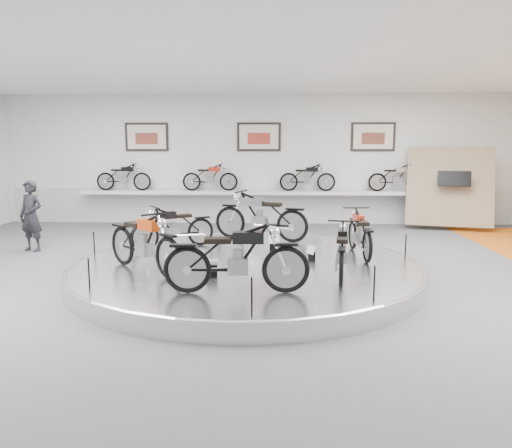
{
  "coord_description": "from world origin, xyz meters",
  "views": [
    {
      "loc": [
        0.53,
        -8.65,
        2.41
      ],
      "look_at": [
        0.16,
        0.6,
        0.97
      ],
      "focal_mm": 35.0,
      "sensor_mm": 36.0,
      "label": 1
    }
  ],
  "objects_px": {
    "shelf": "(259,193)",
    "visitor": "(31,216)",
    "bike_f": "(342,250)",
    "bike_c": "(173,227)",
    "display_platform": "(247,270)",
    "bike_b": "(261,216)",
    "bike_e": "(237,258)",
    "bike_d": "(144,241)",
    "bike_a": "(360,233)"
  },
  "relations": [
    {
      "from": "shelf",
      "to": "visitor",
      "type": "height_order",
      "value": "visitor"
    },
    {
      "from": "bike_f",
      "to": "bike_c",
      "type": "bearing_deg",
      "value": 64.03
    },
    {
      "from": "display_platform",
      "to": "shelf",
      "type": "height_order",
      "value": "shelf"
    },
    {
      "from": "visitor",
      "to": "bike_b",
      "type": "bearing_deg",
      "value": 16.04
    },
    {
      "from": "bike_b",
      "to": "shelf",
      "type": "bearing_deg",
      "value": -67.62
    },
    {
      "from": "display_platform",
      "to": "bike_e",
      "type": "relative_size",
      "value": 3.57
    },
    {
      "from": "bike_d",
      "to": "visitor",
      "type": "relative_size",
      "value": 1.1
    },
    {
      "from": "display_platform",
      "to": "bike_e",
      "type": "xyz_separation_m",
      "value": [
        -0.03,
        -1.96,
        0.68
      ]
    },
    {
      "from": "bike_b",
      "to": "bike_f",
      "type": "distance_m",
      "value": 3.49
    },
    {
      "from": "display_platform",
      "to": "bike_c",
      "type": "height_order",
      "value": "bike_c"
    },
    {
      "from": "bike_d",
      "to": "bike_e",
      "type": "xyz_separation_m",
      "value": [
        1.65,
        -1.16,
        -0.0
      ]
    },
    {
      "from": "bike_b",
      "to": "bike_c",
      "type": "xyz_separation_m",
      "value": [
        -1.78,
        -1.01,
        -0.11
      ]
    },
    {
      "from": "bike_d",
      "to": "bike_f",
      "type": "height_order",
      "value": "bike_d"
    },
    {
      "from": "bike_d",
      "to": "display_platform",
      "type": "bearing_deg",
      "value": 68.63
    },
    {
      "from": "display_platform",
      "to": "bike_a",
      "type": "distance_m",
      "value": 2.34
    },
    {
      "from": "bike_b",
      "to": "bike_c",
      "type": "distance_m",
      "value": 2.05
    },
    {
      "from": "shelf",
      "to": "visitor",
      "type": "relative_size",
      "value": 6.69
    },
    {
      "from": "shelf",
      "to": "bike_d",
      "type": "height_order",
      "value": "bike_d"
    },
    {
      "from": "bike_c",
      "to": "visitor",
      "type": "height_order",
      "value": "visitor"
    },
    {
      "from": "bike_a",
      "to": "visitor",
      "type": "relative_size",
      "value": 0.94
    },
    {
      "from": "bike_c",
      "to": "bike_f",
      "type": "xyz_separation_m",
      "value": [
        3.2,
        -2.18,
        -0.01
      ]
    },
    {
      "from": "shelf",
      "to": "bike_f",
      "type": "xyz_separation_m",
      "value": [
        1.61,
        -7.39,
        -0.26
      ]
    },
    {
      "from": "shelf",
      "to": "bike_c",
      "type": "relative_size",
      "value": 7.13
    },
    {
      "from": "bike_b",
      "to": "bike_c",
      "type": "height_order",
      "value": "bike_b"
    },
    {
      "from": "display_platform",
      "to": "bike_c",
      "type": "relative_size",
      "value": 4.15
    },
    {
      "from": "bike_a",
      "to": "bike_e",
      "type": "bearing_deg",
      "value": 136.22
    },
    {
      "from": "bike_d",
      "to": "visitor",
      "type": "height_order",
      "value": "visitor"
    },
    {
      "from": "shelf",
      "to": "bike_e",
      "type": "bearing_deg",
      "value": -90.2
    },
    {
      "from": "shelf",
      "to": "bike_a",
      "type": "height_order",
      "value": "bike_a"
    },
    {
      "from": "shelf",
      "to": "bike_e",
      "type": "relative_size",
      "value": 6.14
    },
    {
      "from": "display_platform",
      "to": "bike_f",
      "type": "relative_size",
      "value": 4.24
    },
    {
      "from": "display_platform",
      "to": "bike_f",
      "type": "xyz_separation_m",
      "value": [
        1.61,
        -0.99,
        0.59
      ]
    },
    {
      "from": "bike_e",
      "to": "bike_b",
      "type": "bearing_deg",
      "value": 84.34
    },
    {
      "from": "bike_f",
      "to": "visitor",
      "type": "relative_size",
      "value": 0.92
    },
    {
      "from": "bike_e",
      "to": "bike_f",
      "type": "xyz_separation_m",
      "value": [
        1.64,
        0.96,
        -0.08
      ]
    },
    {
      "from": "display_platform",
      "to": "bike_a",
      "type": "relative_size",
      "value": 4.13
    },
    {
      "from": "bike_e",
      "to": "bike_f",
      "type": "distance_m",
      "value": 1.9
    },
    {
      "from": "display_platform",
      "to": "bike_b",
      "type": "bearing_deg",
      "value": 85.06
    },
    {
      "from": "bike_c",
      "to": "bike_e",
      "type": "height_order",
      "value": "bike_e"
    },
    {
      "from": "display_platform",
      "to": "shelf",
      "type": "relative_size",
      "value": 0.58
    },
    {
      "from": "shelf",
      "to": "bike_c",
      "type": "height_order",
      "value": "bike_c"
    },
    {
      "from": "bike_b",
      "to": "bike_e",
      "type": "distance_m",
      "value": 4.15
    },
    {
      "from": "bike_d",
      "to": "bike_f",
      "type": "bearing_deg",
      "value": 39.91
    },
    {
      "from": "bike_c",
      "to": "bike_f",
      "type": "distance_m",
      "value": 3.87
    },
    {
      "from": "bike_a",
      "to": "bike_f",
      "type": "relative_size",
      "value": 1.03
    },
    {
      "from": "bike_a",
      "to": "bike_e",
      "type": "relative_size",
      "value": 0.86
    },
    {
      "from": "bike_a",
      "to": "bike_e",
      "type": "xyz_separation_m",
      "value": [
        -2.19,
        -2.6,
        0.07
      ]
    },
    {
      "from": "bike_a",
      "to": "bike_b",
      "type": "xyz_separation_m",
      "value": [
        -1.98,
        1.54,
        0.1
      ]
    },
    {
      "from": "bike_c",
      "to": "bike_f",
      "type": "height_order",
      "value": "bike_c"
    },
    {
      "from": "shelf",
      "to": "visitor",
      "type": "xyz_separation_m",
      "value": [
        -5.12,
        -4.16,
        -0.18
      ]
    }
  ]
}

